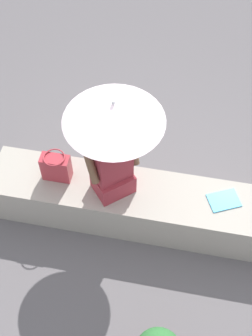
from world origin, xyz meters
TOP-DOWN VIEW (x-y plane):
  - ground_plane at (0.00, 0.00)m, footprint 14.00×14.00m
  - stone_bench at (0.00, 0.00)m, footprint 2.87×0.56m
  - person_seated at (0.24, 0.01)m, footprint 0.49×0.46m
  - parasol at (0.23, -0.06)m, footprint 0.83×0.83m
  - handbag_black at (0.79, -0.02)m, footprint 0.27×0.20m
  - magazine at (-0.79, -0.05)m, footprint 0.34×0.30m

SIDE VIEW (x-z plane):
  - ground_plane at x=0.00m, z-range 0.00..0.00m
  - stone_bench at x=0.00m, z-range 0.00..0.49m
  - magazine at x=-0.79m, z-range 0.49..0.51m
  - handbag_black at x=0.79m, z-range 0.49..0.80m
  - person_seated at x=0.24m, z-range 0.43..1.33m
  - parasol at x=0.23m, z-range 0.92..2.01m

